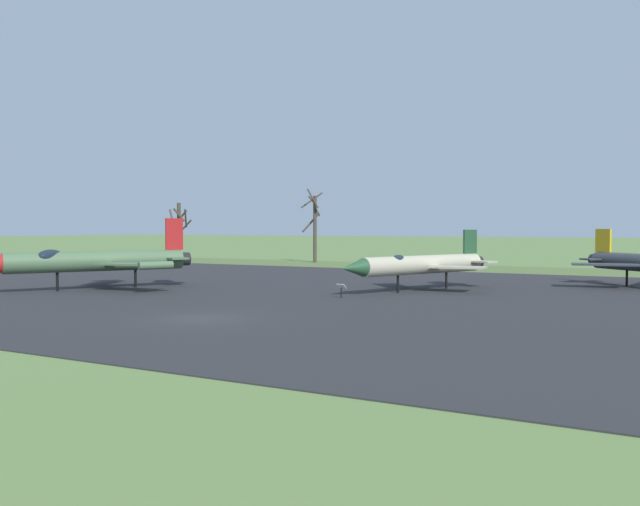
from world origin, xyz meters
name	(u,v)px	position (x,y,z in m)	size (l,w,h in m)	color
ground_plane	(201,320)	(0.00, 0.00, 0.00)	(600.00, 600.00, 0.00)	#607F42
asphalt_apron	(342,293)	(0.00, 14.70, 0.03)	(95.37, 48.99, 0.05)	#28282B
grass_verge_strip	(473,269)	(0.00, 45.19, 0.03)	(155.37, 12.00, 0.06)	#556C37
jet_fighter_front_left	(419,264)	(4.05, 18.34, 1.86)	(8.27, 12.98, 4.23)	#B7B293
info_placard_front_left	(341,289)	(1.51, 11.68, 0.60)	(0.69, 0.39, 0.91)	black
jet_fighter_front_right	(94,261)	(-16.25, 8.40, 2.06)	(11.23, 13.34, 5.07)	#4C6B47
bare_tree_far_left	(179,228)	(-41.61, 46.81, 4.40)	(3.00, 3.00, 7.80)	#42382D
bare_tree_left_of_center	(314,224)	(-20.93, 48.06, 4.81)	(2.93, 2.94, 9.21)	#42382D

